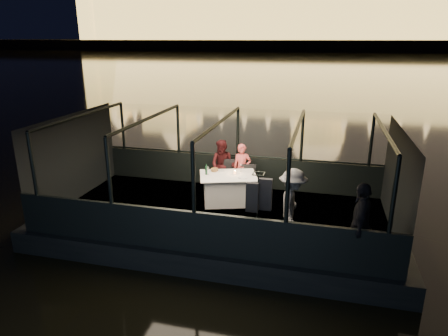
% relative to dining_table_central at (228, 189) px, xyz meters
% --- Properties ---
extents(river_water, '(500.00, 500.00, 0.00)m').
position_rel_dining_table_central_xyz_m(river_water, '(-0.04, 79.30, -0.89)').
color(river_water, black).
rests_on(river_water, ground).
extents(boat_hull, '(8.60, 4.40, 1.00)m').
position_rel_dining_table_central_xyz_m(boat_hull, '(-0.04, -0.70, -0.89)').
color(boat_hull, black).
rests_on(boat_hull, river_water).
extents(boat_deck, '(8.00, 4.00, 0.04)m').
position_rel_dining_table_central_xyz_m(boat_deck, '(-0.04, -0.70, -0.41)').
color(boat_deck, black).
rests_on(boat_deck, boat_hull).
extents(gunwale_port, '(8.00, 0.08, 0.90)m').
position_rel_dining_table_central_xyz_m(gunwale_port, '(-0.04, 1.30, 0.06)').
color(gunwale_port, black).
rests_on(gunwale_port, boat_deck).
extents(gunwale_starboard, '(8.00, 0.08, 0.90)m').
position_rel_dining_table_central_xyz_m(gunwale_starboard, '(-0.04, -2.70, 0.06)').
color(gunwale_starboard, black).
rests_on(gunwale_starboard, boat_deck).
extents(cabin_glass_port, '(8.00, 0.02, 1.40)m').
position_rel_dining_table_central_xyz_m(cabin_glass_port, '(-0.04, 1.30, 1.21)').
color(cabin_glass_port, '#99B2B2').
rests_on(cabin_glass_port, gunwale_port).
extents(cabin_glass_starboard, '(8.00, 0.02, 1.40)m').
position_rel_dining_table_central_xyz_m(cabin_glass_starboard, '(-0.04, -2.70, 1.21)').
color(cabin_glass_starboard, '#99B2B2').
rests_on(cabin_glass_starboard, gunwale_starboard).
extents(cabin_roof_glass, '(8.00, 4.00, 0.02)m').
position_rel_dining_table_central_xyz_m(cabin_roof_glass, '(-0.04, -0.70, 1.91)').
color(cabin_roof_glass, '#99B2B2').
rests_on(cabin_roof_glass, boat_deck).
extents(end_wall_fore, '(0.02, 4.00, 2.30)m').
position_rel_dining_table_central_xyz_m(end_wall_fore, '(-4.04, -0.70, 0.76)').
color(end_wall_fore, black).
rests_on(end_wall_fore, boat_deck).
extents(end_wall_aft, '(0.02, 4.00, 2.30)m').
position_rel_dining_table_central_xyz_m(end_wall_aft, '(3.96, -0.70, 0.76)').
color(end_wall_aft, black).
rests_on(end_wall_aft, boat_deck).
extents(canopy_ribs, '(8.00, 4.00, 2.30)m').
position_rel_dining_table_central_xyz_m(canopy_ribs, '(-0.04, -0.70, 0.76)').
color(canopy_ribs, black).
rests_on(canopy_ribs, boat_deck).
extents(embankment, '(400.00, 140.00, 6.00)m').
position_rel_dining_table_central_xyz_m(embankment, '(-0.04, 209.30, 0.11)').
color(embankment, '#423D33').
rests_on(embankment, ground).
extents(dining_table_central, '(1.71, 1.45, 0.77)m').
position_rel_dining_table_central_xyz_m(dining_table_central, '(0.00, 0.00, 0.00)').
color(dining_table_central, silver).
rests_on(dining_table_central, boat_deck).
extents(chair_port_left, '(0.45, 0.45, 0.93)m').
position_rel_dining_table_central_xyz_m(chair_port_left, '(-0.22, 0.64, 0.06)').
color(chair_port_left, black).
rests_on(chair_port_left, boat_deck).
extents(chair_port_right, '(0.47, 0.47, 0.85)m').
position_rel_dining_table_central_xyz_m(chair_port_right, '(0.40, 0.57, 0.06)').
color(chair_port_right, black).
rests_on(chair_port_right, boat_deck).
extents(coat_stand, '(0.56, 0.51, 1.62)m').
position_rel_dining_table_central_xyz_m(coat_stand, '(1.12, -2.03, 0.51)').
color(coat_stand, black).
rests_on(coat_stand, boat_deck).
extents(person_woman_coral, '(0.56, 0.44, 1.39)m').
position_rel_dining_table_central_xyz_m(person_woman_coral, '(0.19, 0.84, 0.36)').
color(person_woman_coral, '#DF5351').
rests_on(person_woman_coral, boat_deck).
extents(person_man_maroon, '(0.78, 0.65, 1.48)m').
position_rel_dining_table_central_xyz_m(person_man_maroon, '(-0.35, 0.81, 0.36)').
color(person_man_maroon, '#391012').
rests_on(person_man_maroon, boat_deck).
extents(passenger_stripe, '(0.61, 1.06, 1.61)m').
position_rel_dining_table_central_xyz_m(passenger_stripe, '(1.80, -1.67, 0.47)').
color(passenger_stripe, silver).
rests_on(passenger_stripe, boat_deck).
extents(passenger_dark, '(0.56, 1.03, 1.66)m').
position_rel_dining_table_central_xyz_m(passenger_dark, '(3.12, -2.30, 0.47)').
color(passenger_dark, black).
rests_on(passenger_dark, boat_deck).
extents(wine_bottle, '(0.08, 0.08, 0.28)m').
position_rel_dining_table_central_xyz_m(wine_bottle, '(-0.56, -0.09, 0.53)').
color(wine_bottle, '#153B21').
rests_on(wine_bottle, dining_table_central).
extents(bread_basket, '(0.22, 0.22, 0.08)m').
position_rel_dining_table_central_xyz_m(bread_basket, '(-0.43, 0.22, 0.42)').
color(bread_basket, olive).
rests_on(bread_basket, dining_table_central).
extents(amber_candle, '(0.07, 0.07, 0.08)m').
position_rel_dining_table_central_xyz_m(amber_candle, '(0.14, 0.15, 0.42)').
color(amber_candle, orange).
rests_on(amber_candle, dining_table_central).
extents(plate_near, '(0.25, 0.25, 0.01)m').
position_rel_dining_table_central_xyz_m(plate_near, '(0.41, -0.10, 0.39)').
color(plate_near, white).
rests_on(plate_near, dining_table_central).
extents(plate_far, '(0.33, 0.33, 0.02)m').
position_rel_dining_table_central_xyz_m(plate_far, '(-0.30, 0.27, 0.39)').
color(plate_far, silver).
rests_on(plate_far, dining_table_central).
extents(wine_glass_white, '(0.08, 0.08, 0.20)m').
position_rel_dining_table_central_xyz_m(wine_glass_white, '(-0.53, -0.07, 0.48)').
color(wine_glass_white, white).
rests_on(wine_glass_white, dining_table_central).
extents(wine_glass_red, '(0.08, 0.08, 0.20)m').
position_rel_dining_table_central_xyz_m(wine_glass_red, '(0.26, 0.36, 0.48)').
color(wine_glass_red, white).
rests_on(wine_glass_red, dining_table_central).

